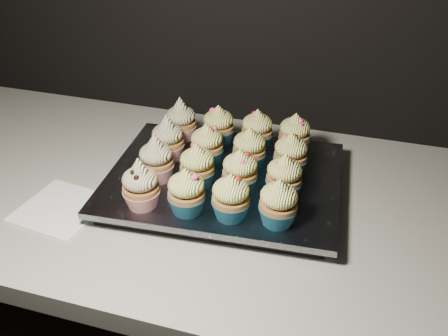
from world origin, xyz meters
name	(u,v)px	position (x,y,z in m)	size (l,w,h in m)	color
worktop	(192,196)	(0.00, 1.70, 0.88)	(2.44, 0.64, 0.04)	beige
napkin	(61,209)	(-0.20, 1.57, 0.90)	(0.14, 0.14, 0.00)	white
baking_tray	(224,185)	(0.06, 1.71, 0.91)	(0.39, 0.30, 0.02)	black
foil_lining	(224,178)	(0.06, 1.71, 0.93)	(0.43, 0.33, 0.01)	silver
cupcake_0	(141,186)	(-0.04, 1.58, 0.97)	(0.06, 0.06, 0.10)	#B01819
cupcake_1	(186,192)	(0.03, 1.59, 0.97)	(0.06, 0.06, 0.08)	#17526D
cupcake_2	(231,197)	(0.11, 1.60, 0.97)	(0.06, 0.06, 0.08)	#17526D
cupcake_3	(278,203)	(0.19, 1.60, 0.97)	(0.06, 0.06, 0.08)	#17526D
cupcake_4	(156,160)	(-0.05, 1.67, 0.97)	(0.06, 0.06, 0.10)	#B01819
cupcake_5	(197,167)	(0.03, 1.67, 0.97)	(0.06, 0.06, 0.08)	#17526D
cupcake_6	(240,172)	(0.10, 1.67, 0.97)	(0.06, 0.06, 0.08)	#17526D
cupcake_7	(284,177)	(0.18, 1.68, 0.97)	(0.06, 0.06, 0.08)	#17526D
cupcake_8	(168,140)	(-0.06, 1.74, 0.97)	(0.06, 0.06, 0.10)	#B01819
cupcake_9	(207,145)	(0.02, 1.74, 0.97)	(0.06, 0.06, 0.08)	#17526D
cupcake_10	(249,149)	(0.10, 1.75, 0.97)	(0.06, 0.06, 0.08)	#17526D
cupcake_11	(291,155)	(0.18, 1.76, 0.97)	(0.06, 0.06, 0.08)	#17526D
cupcake_12	(181,121)	(-0.06, 1.82, 0.97)	(0.06, 0.06, 0.10)	#B01819
cupcake_13	(218,126)	(0.02, 1.82, 0.97)	(0.06, 0.06, 0.08)	#17526D
cupcake_14	(257,130)	(0.10, 1.83, 0.97)	(0.06, 0.06, 0.08)	#17526D
cupcake_15	(295,134)	(0.17, 1.83, 0.97)	(0.06, 0.06, 0.08)	#17526D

